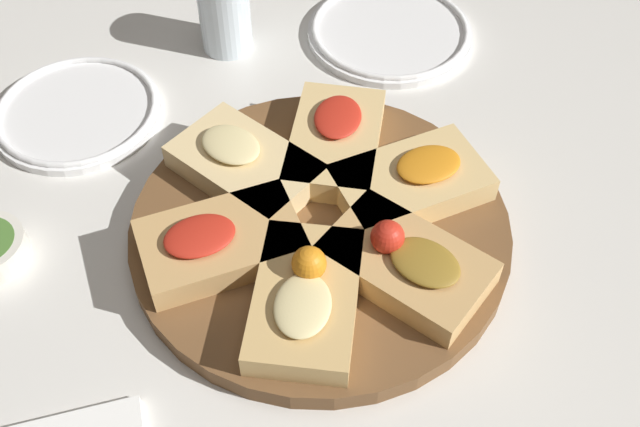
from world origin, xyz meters
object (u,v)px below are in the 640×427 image
object	(u,v)px
plate_left	(77,111)
plate_right	(390,31)
serving_board	(320,229)
water_glass	(225,14)

from	to	relation	value
plate_left	plate_right	world-z (taller)	same
serving_board	plate_right	xyz separation A→B (m)	(0.12, 0.35, -0.00)
water_glass	plate_left	bearing A→B (deg)	-144.93
serving_board	plate_right	distance (m)	0.37
serving_board	plate_right	world-z (taller)	serving_board
plate_left	water_glass	distance (m)	0.23
serving_board	plate_left	world-z (taller)	serving_board
plate_right	water_glass	bearing A→B (deg)	-178.02
plate_left	water_glass	world-z (taller)	water_glass
water_glass	serving_board	bearing A→B (deg)	-72.88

